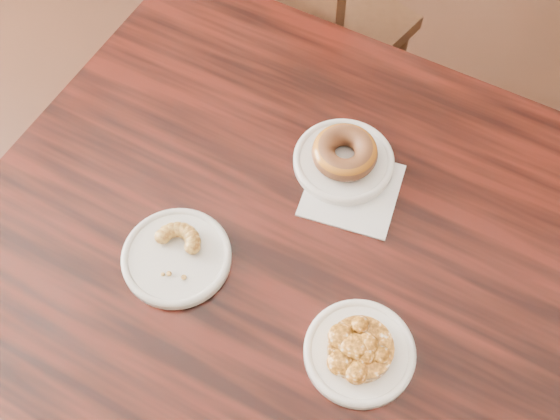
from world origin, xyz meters
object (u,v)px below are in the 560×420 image
at_px(chair_far, 316,27).
at_px(cruller_fragment, 175,252).
at_px(glazed_donut, 345,152).
at_px(cafe_table, 275,343).
at_px(apple_fritter, 361,348).

distance_m(chair_far, cruller_fragment, 0.90).
height_order(chair_far, glazed_donut, chair_far).
bearing_deg(cruller_fragment, cafe_table, 18.86).
relative_size(glazed_donut, apple_fritter, 0.85).
bearing_deg(cruller_fragment, glazed_donut, 54.33).
relative_size(cafe_table, cruller_fragment, 11.51).
height_order(cafe_table, chair_far, chair_far).
bearing_deg(chair_far, glazed_donut, 133.21).
relative_size(chair_far, apple_fritter, 6.93).
height_order(glazed_donut, cruller_fragment, glazed_donut).
bearing_deg(glazed_donut, chair_far, 112.15).
xyz_separation_m(cafe_table, apple_fritter, (0.17, -0.10, 0.40)).
relative_size(chair_far, glazed_donut, 8.17).
xyz_separation_m(cafe_table, glazed_donut, (0.04, 0.21, 0.41)).
bearing_deg(cruller_fragment, apple_fritter, -8.47).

